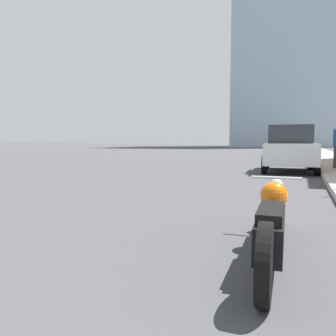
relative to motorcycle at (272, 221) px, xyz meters
The scene contains 7 objects.
sidewalk 35.05m from the motorcycle, 86.48° to the left, with size 2.45×240.00×0.15m.
distant_tower 78.14m from the motorcycle, 92.55° to the left, with size 20.06×20.06×51.79m.
motorcycle is the anchor object (origin of this frame).
parked_car_white 10.22m from the motorcycle, 90.80° to the left, with size 2.13×3.95×1.80m.
parked_car_yellow 20.91m from the motorcycle, 90.16° to the left, with size 1.98×4.53×1.78m.
parked_car_red 31.42m from the motorcycle, 90.47° to the left, with size 2.18×4.11×1.61m.
parked_car_green 42.72m from the motorcycle, 90.21° to the left, with size 2.09×4.13×1.72m.
Camera 1 is at (3.46, 1.54, 1.19)m, focal length 35.00 mm.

